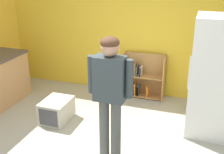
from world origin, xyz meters
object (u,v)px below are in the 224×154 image
Objects in this scene: standing_person at (110,89)px; pet_carrier at (57,110)px; refrigerator at (216,78)px; bookshelf at (141,78)px.

standing_person is 1.56m from pet_carrier.
standing_person reaches higher than pet_carrier.
bookshelf is at bearing 144.69° from refrigerator.
refrigerator reaches higher than bookshelf.
pet_carrier is (-2.39, -0.46, -0.71)m from refrigerator.
refrigerator is 2.09× the size of bookshelf.
refrigerator reaches higher than standing_person.
pet_carrier is at bearing 150.76° from standing_person.
refrigerator is at bearing -35.31° from bookshelf.
standing_person is (-1.24, -1.10, 0.11)m from refrigerator.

